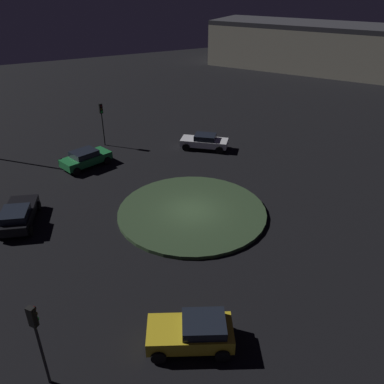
# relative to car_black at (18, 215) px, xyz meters

# --- Properties ---
(ground_plane) EXTENTS (117.19, 117.19, 0.00)m
(ground_plane) POSITION_rel_car_black_xyz_m (3.76, 10.88, -0.73)
(ground_plane) COLOR black
(roundabout_island) EXTENTS (10.26, 10.26, 0.25)m
(roundabout_island) POSITION_rel_car_black_xyz_m (3.76, 10.88, -0.61)
(roundabout_island) COLOR #2D4228
(roundabout_island) RESTS_ON ground_plane
(car_black) EXTENTS (4.61, 3.07, 1.40)m
(car_black) POSITION_rel_car_black_xyz_m (0.00, 0.00, 0.00)
(car_black) COLOR black
(car_black) RESTS_ON ground_plane
(car_white) EXTENTS (4.01, 4.47, 1.42)m
(car_white) POSITION_rel_car_black_xyz_m (-5.96, 16.89, 0.01)
(car_white) COLOR white
(car_white) RESTS_ON ground_plane
(car_yellow) EXTENTS (3.26, 4.22, 1.48)m
(car_yellow) POSITION_rel_car_black_xyz_m (13.71, 6.10, 0.05)
(car_yellow) COLOR gold
(car_yellow) RESTS_ON ground_plane
(car_green) EXTENTS (3.16, 4.55, 1.44)m
(car_green) POSITION_rel_car_black_xyz_m (-7.03, 6.02, 0.02)
(car_green) COLOR #1E7238
(car_green) RESTS_ON ground_plane
(traffic_light_southeast) EXTENTS (0.38, 0.39, 4.18)m
(traffic_light_southeast) POSITION_rel_car_black_xyz_m (12.83, 0.00, 2.24)
(traffic_light_southeast) COLOR #2D2D2D
(traffic_light_southeast) RESTS_ON ground_plane
(traffic_light_west) EXTENTS (0.37, 0.33, 4.07)m
(traffic_light_west) POSITION_rel_car_black_xyz_m (-10.93, 8.67, 2.16)
(traffic_light_west) COLOR #2D2D2D
(traffic_light_west) RESTS_ON ground_plane
(store_building) EXTENTS (31.88, 26.69, 7.29)m
(store_building) POSITION_rel_car_black_xyz_m (-29.34, 48.07, 2.91)
(store_building) COLOR #B7B299
(store_building) RESTS_ON ground_plane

